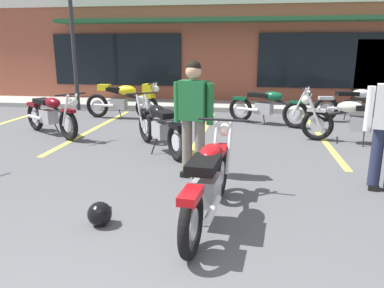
{
  "coord_description": "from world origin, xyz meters",
  "views": [
    {
      "loc": [
        0.98,
        -0.98,
        1.83
      ],
      "look_at": [
        0.24,
        3.89,
        0.55
      ],
      "focal_mm": 34.5,
      "sensor_mm": 36.0,
      "label": 1
    }
  ],
  "objects": [
    {
      "name": "motorcycle_green_cafe_racer",
      "position": [
        -2.23,
        8.38,
        0.53
      ],
      "size": [
        2.11,
        0.68,
        0.98
      ],
      "color": "black",
      "rests_on": "ground_plane"
    },
    {
      "name": "motorcycle_silver_naked",
      "position": [
        -3.19,
        6.27,
        0.46
      ],
      "size": [
        1.84,
        1.39,
        0.98
      ],
      "color": "black",
      "rests_on": "ground_plane"
    },
    {
      "name": "brick_storefront_building",
      "position": [
        0.0,
        14.16,
        1.74
      ],
      "size": [
        17.45,
        6.48,
        3.48
      ],
      "color": "brown",
      "rests_on": "ground_plane"
    },
    {
      "name": "motorcycle_orange_scrambler",
      "position": [
        1.47,
        8.12,
        0.46
      ],
      "size": [
        1.96,
        1.19,
        0.98
      ],
      "color": "black",
      "rests_on": "ground_plane"
    },
    {
      "name": "ground_plane",
      "position": [
        0.0,
        3.47,
        0.0
      ],
      "size": [
        80.0,
        80.0,
        0.0
      ],
      "primitive_type": "plane",
      "color": "#515154"
    },
    {
      "name": "helmet_on_pavement",
      "position": [
        -0.53,
        2.43,
        0.13
      ],
      "size": [
        0.26,
        0.26,
        0.26
      ],
      "color": "black",
      "rests_on": "ground_plane"
    },
    {
      "name": "parking_lot_lamp_post",
      "position": [
        -4.14,
        9.46,
        3.11
      ],
      "size": [
        0.24,
        0.76,
        4.78
      ],
      "color": "#2D2D33",
      "rests_on": "ground_plane"
    },
    {
      "name": "motorcycle_cream_vintage",
      "position": [
        3.08,
        6.53,
        0.46
      ],
      "size": [
        2.09,
        0.79,
        0.98
      ],
      "color": "black",
      "rests_on": "ground_plane"
    },
    {
      "name": "motorcycle_foreground_classic",
      "position": [
        0.6,
        2.71,
        0.46
      ],
      "size": [
        0.68,
        2.11,
        0.98
      ],
      "color": "black",
      "rests_on": "ground_plane"
    },
    {
      "name": "sidewalk_kerb",
      "position": [
        0.0,
        10.67,
        0.07
      ],
      "size": [
        22.0,
        1.8,
        0.14
      ],
      "primitive_type": "cube",
      "color": "#A8A59E",
      "rests_on": "ground_plane"
    },
    {
      "name": "motorcycle_black_cruiser",
      "position": [
        3.71,
        8.89,
        0.46
      ],
      "size": [
        2.11,
        0.67,
        0.98
      ],
      "color": "black",
      "rests_on": "ground_plane"
    },
    {
      "name": "motorcycle_blue_standard",
      "position": [
        -0.6,
        5.44,
        0.46
      ],
      "size": [
        1.46,
        1.8,
        0.98
      ],
      "color": "black",
      "rests_on": "ground_plane"
    },
    {
      "name": "person_by_back_row",
      "position": [
        0.22,
        4.15,
        0.95
      ],
      "size": [
        0.61,
        0.34,
        1.68
      ],
      "color": "black",
      "rests_on": "ground_plane"
    },
    {
      "name": "painted_stall_lines",
      "position": [
        0.0,
        7.07,
        0.0
      ],
      "size": [
        10.34,
        4.8,
        0.01
      ],
      "color": "#DBCC4C",
      "rests_on": "ground_plane"
    }
  ]
}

